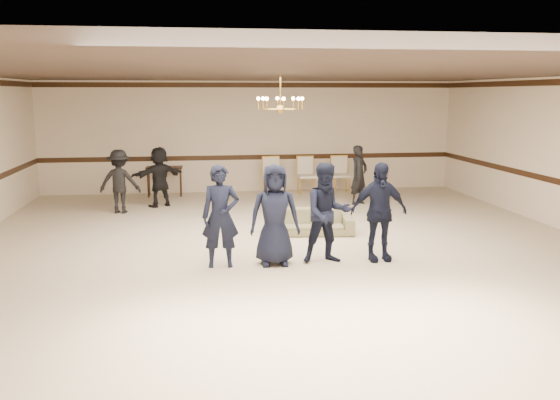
# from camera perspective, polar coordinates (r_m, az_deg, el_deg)

# --- Properties ---
(room) EXTENTS (12.01, 14.01, 3.21)m
(room) POSITION_cam_1_polar(r_m,az_deg,el_deg) (10.54, 0.81, 3.36)
(room) COLOR #C3AE96
(room) RESTS_ON ground
(chair_rail) EXTENTS (12.00, 0.02, 0.14)m
(chair_rail) POSITION_cam_1_polar(r_m,az_deg,el_deg) (17.50, -2.76, 4.10)
(chair_rail) COLOR black
(chair_rail) RESTS_ON wall_back
(crown_molding) EXTENTS (12.00, 0.02, 0.14)m
(crown_molding) POSITION_cam_1_polar(r_m,az_deg,el_deg) (17.40, -2.82, 10.93)
(crown_molding) COLOR black
(crown_molding) RESTS_ON wall_back
(chandelier) EXTENTS (0.94, 0.94, 0.89)m
(chandelier) POSITION_cam_1_polar(r_m,az_deg,el_deg) (11.45, 0.04, 10.30)
(chandelier) COLOR #B88D3B
(chandelier) RESTS_ON ceiling
(boy_a) EXTENTS (0.63, 0.43, 1.71)m
(boy_a) POSITION_cam_1_polar(r_m,az_deg,el_deg) (9.87, -5.71, -1.56)
(boy_a) COLOR black
(boy_a) RESTS_ON floor
(boy_b) EXTENTS (0.85, 0.57, 1.71)m
(boy_b) POSITION_cam_1_polar(r_m,az_deg,el_deg) (9.94, -0.52, -1.41)
(boy_b) COLOR black
(boy_b) RESTS_ON floor
(boy_c) EXTENTS (0.86, 0.68, 1.71)m
(boy_c) POSITION_cam_1_polar(r_m,az_deg,el_deg) (10.10, 4.55, -1.26)
(boy_c) COLOR black
(boy_c) RESTS_ON floor
(boy_d) EXTENTS (1.02, 0.46, 1.71)m
(boy_d) POSITION_cam_1_polar(r_m,az_deg,el_deg) (10.33, 9.43, -1.11)
(boy_d) COLOR black
(boy_d) RESTS_ON floor
(settee) EXTENTS (1.82, 0.87, 0.51)m
(settee) POSITION_cam_1_polar(r_m,az_deg,el_deg) (12.23, 2.92, -2.09)
(settee) COLOR #7B7452
(settee) RESTS_ON floor
(adult_left) EXTENTS (1.06, 0.71, 1.53)m
(adult_left) POSITION_cam_1_polar(r_m,az_deg,el_deg) (14.80, -15.09, 1.72)
(adult_left) COLOR black
(adult_left) RESTS_ON floor
(adult_mid) EXTENTS (1.45, 1.10, 1.53)m
(adult_mid) POSITION_cam_1_polar(r_m,az_deg,el_deg) (15.41, -11.46, 2.19)
(adult_mid) COLOR black
(adult_mid) RESTS_ON floor
(adult_right) EXTENTS (0.67, 0.62, 1.53)m
(adult_right) POSITION_cam_1_polar(r_m,az_deg,el_deg) (15.56, 7.56, 2.39)
(adult_right) COLOR black
(adult_right) RESTS_ON floor
(banquet_chair_left) EXTENTS (0.54, 0.54, 1.05)m
(banquet_chair_left) POSITION_cam_1_polar(r_m,az_deg,el_deg) (16.89, -0.79, 2.27)
(banquet_chair_left) COLOR beige
(banquet_chair_left) RESTS_ON floor
(banquet_chair_mid) EXTENTS (0.55, 0.55, 1.05)m
(banquet_chair_mid) POSITION_cam_1_polar(r_m,az_deg,el_deg) (17.04, 2.55, 2.33)
(banquet_chair_mid) COLOR beige
(banquet_chair_mid) RESTS_ON floor
(banquet_chair_right) EXTENTS (0.51, 0.51, 1.05)m
(banquet_chair_right) POSITION_cam_1_polar(r_m,az_deg,el_deg) (17.26, 5.82, 2.39)
(banquet_chair_right) COLOR beige
(banquet_chair_right) RESTS_ON floor
(console_table) EXTENTS (1.00, 0.44, 0.84)m
(console_table) POSITION_cam_1_polar(r_m,az_deg,el_deg) (16.99, -10.96, 1.76)
(console_table) COLOR black
(console_table) RESTS_ON floor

